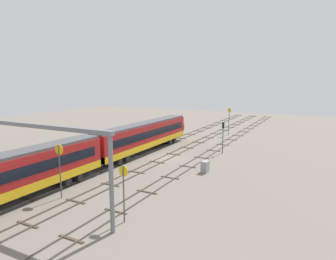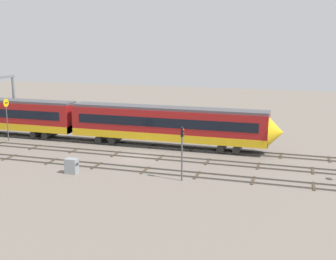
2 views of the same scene
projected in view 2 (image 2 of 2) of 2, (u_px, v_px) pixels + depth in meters
ground_plane at (138, 156)px, 48.01m from camera, size 144.14×144.14×0.00m
track_near_foreground at (120, 168)px, 43.47m from camera, size 128.14×2.40×0.16m
track_second_near at (138, 156)px, 48.00m from camera, size 128.14×2.40×0.16m
track_with_train at (152, 146)px, 52.53m from camera, size 128.14×2.40×0.16m
speed_sign_far_trackside at (7, 113)px, 54.50m from camera, size 0.14×1.04×5.49m
signal_light_trackside_departure at (182, 146)px, 39.01m from camera, size 0.31×0.32×5.07m
relay_cabinet at (72, 166)px, 41.70m from camera, size 1.22×0.81×1.48m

